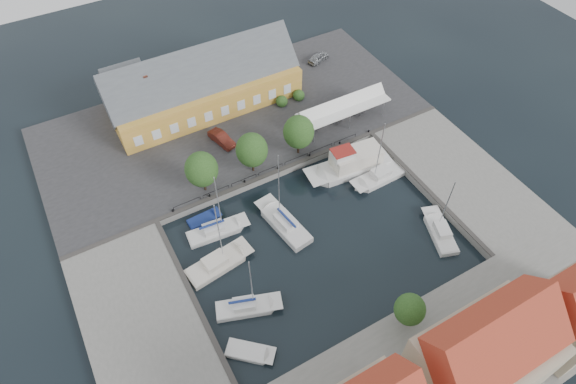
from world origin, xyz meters
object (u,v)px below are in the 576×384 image
object	(u,v)px
launch_sw	(250,353)
trawler	(352,164)
tent_canopy	(344,107)
east_boat_c	(440,233)
west_boat_d	(247,308)
car_red	(222,139)
west_boat_a	(217,231)
west_boat_b	(218,264)
launch_nw	(204,220)
warehouse	(199,86)
east_boat_a	(378,178)
car_silver	(318,57)
center_sailboat	(284,224)

from	to	relation	value
launch_sw	trawler	bearing A→B (deg)	34.72
tent_canopy	trawler	distance (m)	9.23
east_boat_c	west_boat_d	bearing A→B (deg)	174.28
car_red	west_boat_a	world-z (taller)	west_boat_a
west_boat_b	launch_nw	xyz separation A→B (m)	(1.11, 6.94, -0.17)
car_red	west_boat_d	size ratio (longest dim) A/B	0.46
tent_canopy	west_boat_a	size ratio (longest dim) A/B	1.34
warehouse	west_boat_a	size ratio (longest dim) A/B	2.72
trawler	east_boat_c	distance (m)	14.85
trawler	west_boat_d	bearing A→B (deg)	-151.34
west_boat_a	launch_sw	xyz separation A→B (m)	(-3.25, -15.65, -0.18)
east_boat_a	launch_sw	xyz separation A→B (m)	(-25.94, -13.11, -0.17)
trawler	tent_canopy	bearing A→B (deg)	65.07
warehouse	car_silver	world-z (taller)	warehouse
west_boat_d	launch_sw	xyz separation A→B (m)	(-1.99, -4.57, -0.18)
tent_canopy	east_boat_c	distance (m)	22.72
west_boat_a	launch_sw	world-z (taller)	west_boat_a
warehouse	east_boat_c	bearing A→B (deg)	-65.95
west_boat_b	warehouse	bearing A→B (deg)	70.78
car_silver	west_boat_a	world-z (taller)	west_boat_a
car_silver	east_boat_a	size ratio (longest dim) A/B	0.38
warehouse	west_boat_b	world-z (taller)	west_boat_b
car_silver	launch_nw	xyz separation A→B (m)	(-29.93, -21.16, -1.62)
tent_canopy	west_boat_a	bearing A→B (deg)	-159.94
west_boat_b	launch_nw	bearing A→B (deg)	80.87
east_boat_a	west_boat_d	world-z (taller)	east_boat_a
car_silver	west_boat_d	world-z (taller)	west_boat_d
center_sailboat	west_boat_d	bearing A→B (deg)	-138.55
west_boat_a	launch_nw	bearing A→B (deg)	104.21
tent_canopy	west_boat_a	xyz separation A→B (m)	(-24.29, -8.87, -3.41)
car_red	center_sailboat	world-z (taller)	center_sailboat
car_silver	east_boat_c	bearing A→B (deg)	153.12
east_boat_a	west_boat_d	size ratio (longest dim) A/B	1.10
tent_canopy	east_boat_a	size ratio (longest dim) A/B	1.27
warehouse	center_sailboat	size ratio (longest dim) A/B	2.31
tent_canopy	east_boat_c	xyz separation A→B (m)	(-0.39, -22.46, -3.42)
center_sailboat	trawler	bearing A→B (deg)	17.17
east_boat_c	center_sailboat	bearing A→B (deg)	146.93
trawler	west_boat_d	size ratio (longest dim) A/B	1.27
east_boat_c	launch_nw	world-z (taller)	east_boat_c
tent_canopy	east_boat_c	bearing A→B (deg)	-91.00
west_boat_b	east_boat_c	bearing A→B (deg)	-19.74
car_red	warehouse	bearing A→B (deg)	69.49
car_red	west_boat_b	xyz separation A→B (m)	(-8.61, -17.82, -1.50)
center_sailboat	car_red	bearing A→B (deg)	93.19
tent_canopy	center_sailboat	world-z (taller)	center_sailboat
east_boat_a	trawler	bearing A→B (deg)	122.04
launch_sw	warehouse	bearing A→B (deg)	74.08
warehouse	east_boat_c	world-z (taller)	warehouse
trawler	east_boat_a	bearing A→B (deg)	-57.96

